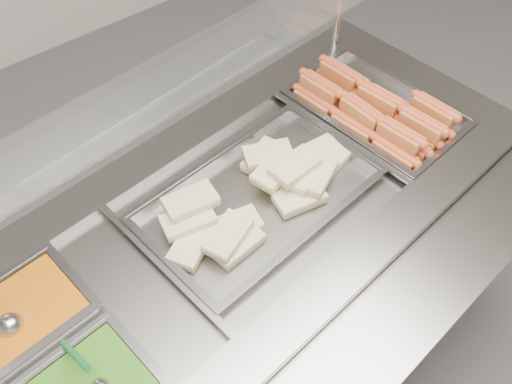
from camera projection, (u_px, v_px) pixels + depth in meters
steam_counter at (246, 285)px, 1.80m from camera, size 1.73×0.89×0.80m
tray_rail at (379, 328)px, 1.31m from camera, size 1.61×0.47×0.05m
sneeze_guard at (185, 73)px, 1.33m from camera, size 1.48×0.39×0.39m
pan_hotdogs at (374, 116)px, 1.76m from camera, size 0.35×0.51×0.09m
pan_wraps at (258, 201)px, 1.53m from camera, size 0.63×0.41×0.06m
pan_beans at (26, 319)px, 1.32m from camera, size 0.28×0.24×0.09m
hotdogs_in_buns at (373, 110)px, 1.72m from camera, size 0.27×0.47×0.10m
tortilla_wraps at (266, 189)px, 1.51m from camera, size 0.62×0.29×0.09m
ladle at (9, 324)px, 1.27m from camera, size 0.06×0.17×0.14m
serving_spoon at (96, 383)px, 1.18m from camera, size 0.05×0.16×0.12m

